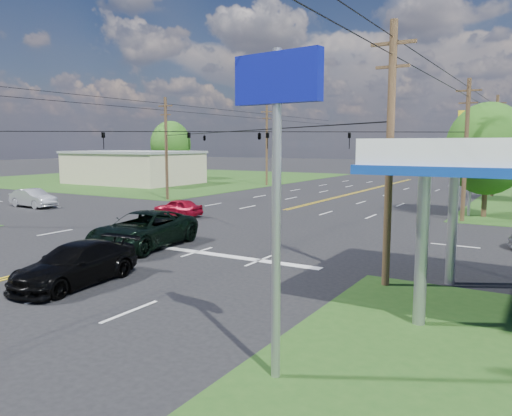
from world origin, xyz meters
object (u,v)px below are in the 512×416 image
Objects in this scene: suv_black at (76,264)px; polesign_se at (277,128)px; retail_nw at (134,168)px; sedan_silver at (33,198)px; tree_far_l at (171,144)px; pole_right_far at (495,144)px; pickup_dkgreen at (143,230)px; pole_ne at (466,148)px; pole_se at (390,152)px; tree_right_a at (487,149)px; pole_nw at (166,147)px; pole_left_far at (267,144)px.

polesign_se reaches higher than suv_black.
sedan_silver is (11.17, -23.04, -1.24)m from retail_nw.
sedan_silver is (13.17, -33.04, -4.43)m from tree_far_l.
pickup_dkgreen is (-12.50, -36.50, -4.26)m from pole_right_far.
sedan_silver is at bearing -64.13° from retail_nw.
retail_nw reaches higher than pickup_dkgreen.
sedan_silver is at bearing -162.50° from pole_ne.
pole_se is at bearing -35.79° from retail_nw.
retail_nw reaches higher than sedan_silver.
tree_far_l is (-45.00, 4.00, 0.03)m from pole_right_far.
pole_se is 12.25m from suv_black.
pole_se is 18.00m from pole_ne.
pole_se reaches higher than tree_far_l.
sedan_silver is at bearing 165.95° from pole_se.
tree_right_a is at bearing 49.42° from pickup_dkgreen.
pole_se and pole_nw have the same top height.
retail_nw is 2.44× the size of pickup_dkgreen.
pole_se is 60.88m from tree_far_l.
sedan_silver is at bearing 143.75° from suv_black.
pole_right_far is at bearing 90.00° from polesign_se.
tree_far_l is at bearing 156.50° from tree_right_a.
pole_ne is at bearing -16.82° from retail_nw.
pole_right_far is 16.03m from tree_right_a.
pole_nw is 1.45× the size of pickup_dkgreen.
pole_se reaches higher than pickup_dkgreen.
pole_se reaches higher than suv_black.
pole_left_far is 1.15× the size of tree_far_l.
retail_nw is 49.38m from suv_black.
pole_ne is at bearing 0.00° from pole_nw.
sedan_silver is at bearing -101.35° from pole_left_far.
pickup_dkgreen is at bearing 144.17° from polesign_se.
pole_nw and pole_ne have the same top height.
tree_right_a is 35.56m from sedan_silver.
tree_right_a is 24.86m from pickup_dkgreen.
pole_left_far reaches higher than pole_nw.
pole_nw is 1.32× the size of polesign_se.
pickup_dkgreen is (30.50, -30.50, -1.09)m from retail_nw.
polesign_se is (10.00, -2.80, 4.79)m from suv_black.
pole_ne reaches higher than sedan_silver.
pole_nw is 37.15m from polesign_se.
pole_se is 37.00m from pole_right_far.
sedan_silver is (-31.83, 7.96, -4.16)m from pole_se.
tree_right_a is (27.00, -16.00, -0.30)m from pole_left_far.
tree_far_l is 1.66× the size of suv_black.
pickup_dkgreen is 20.72m from sedan_silver.
pole_nw is (-26.00, 18.00, 0.00)m from pole_se.
pole_se is 31.62m from pole_nw.
pole_se is 45.22m from pole_left_far.
tree_right_a is at bearing 88.06° from polesign_se.
retail_nw is 1.60× the size of pole_left_far.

